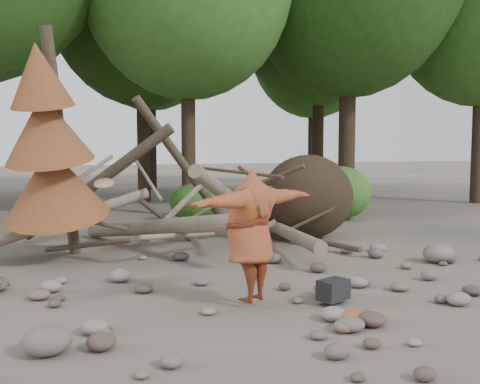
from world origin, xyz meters
name	(u,v)px	position (x,y,z in m)	size (l,w,h in m)	color
ground	(284,296)	(0.00, 0.00, 0.00)	(120.00, 120.00, 0.00)	#514C44
deadfall_pile	(287,199)	(2.02, 4.24, 0.95)	(8.55, 5.24, 3.30)	#332619
dead_conifer	(50,149)	(-3.12, 3.37, 2.11)	(2.06, 2.16, 4.35)	#4C3F30
bush_mid	(195,203)	(0.80, 7.80, 0.56)	(1.40, 1.40, 1.12)	#30671D
bush_right	(338,193)	(5.00, 7.00, 0.80)	(2.00, 2.00, 1.60)	#3C7A25
frisbee_thrower	(250,236)	(-0.65, -0.29, 0.97)	(3.13, 1.37, 1.77)	#954221
backpack	(333,294)	(0.46, -0.59, 0.14)	(0.42, 0.28, 0.28)	black
cloth_green	(326,292)	(0.55, -0.25, 0.08)	(0.40, 0.34, 0.15)	#36692A
cloth_orange	(350,319)	(0.25, -1.37, 0.05)	(0.27, 0.22, 0.10)	#AC3E1D
boulder_front_left	(47,340)	(-3.25, -1.15, 0.15)	(0.51, 0.46, 0.31)	#686157
boulder_mid_right	(438,253)	(3.66, 1.06, 0.18)	(0.59, 0.53, 0.35)	gray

